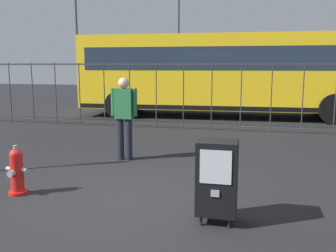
{
  "coord_description": "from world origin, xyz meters",
  "views": [
    {
      "loc": [
        1.73,
        -4.79,
        1.9
      ],
      "look_at": [
        0.3,
        1.2,
        0.9
      ],
      "focal_mm": 39.74,
      "sensor_mm": 36.0,
      "label": 1
    }
  ],
  "objects": [
    {
      "name": "street_light_near_left",
      "position": [
        -7.85,
        14.07,
        3.75
      ],
      "size": [
        0.32,
        0.32,
        6.4
      ],
      "color": "#4C4F54",
      "rests_on": "ground_plane"
    },
    {
      "name": "ground_plane",
      "position": [
        0.0,
        0.0,
        0.0
      ],
      "size": [
        60.0,
        60.0,
        0.0
      ],
      "primitive_type": "plane",
      "color": "black"
    },
    {
      "name": "newspaper_box_primary",
      "position": [
        1.3,
        -0.44,
        0.57
      ],
      "size": [
        0.48,
        0.42,
        1.02
      ],
      "color": "black",
      "rests_on": "ground_plane"
    },
    {
      "name": "fire_hydrant",
      "position": [
        -1.69,
        -0.12,
        0.35
      ],
      "size": [
        0.33,
        0.32,
        0.75
      ],
      "color": "red",
      "rests_on": "ground_plane"
    },
    {
      "name": "street_light_near_right",
      "position": [
        -2.37,
        14.71,
        4.24
      ],
      "size": [
        0.32,
        0.32,
        7.36
      ],
      "color": "#4C4F54",
      "rests_on": "ground_plane"
    },
    {
      "name": "pedestrian",
      "position": [
        -0.85,
        2.22,
        0.95
      ],
      "size": [
        0.55,
        0.22,
        1.67
      ],
      "color": "black",
      "rests_on": "ground_plane"
    },
    {
      "name": "fence_barrier",
      "position": [
        0.0,
        6.27,
        1.02
      ],
      "size": [
        18.03,
        0.04,
        2.0
      ],
      "color": "#2D2D33",
      "rests_on": "ground_plane"
    },
    {
      "name": "bus_near",
      "position": [
        0.49,
        9.27,
        1.71
      ],
      "size": [
        10.61,
        3.18,
        3.0
      ],
      "rotation": [
        0.0,
        0.0,
        0.05
      ],
      "color": "gold",
      "rests_on": "ground_plane"
    }
  ]
}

